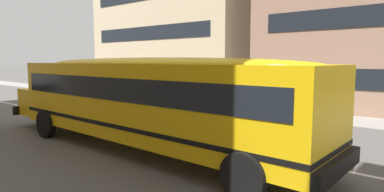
# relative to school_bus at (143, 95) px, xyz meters

# --- Properties ---
(ground_plane) EXTENTS (400.00, 400.00, 0.00)m
(ground_plane) POSITION_rel_school_bus_xyz_m (-3.17, 1.93, -1.78)
(ground_plane) COLOR #54514F
(sidewalk_far) EXTENTS (120.00, 3.00, 0.01)m
(sidewalk_far) POSITION_rel_school_bus_xyz_m (-3.17, 9.94, -1.77)
(sidewalk_far) COLOR gray
(sidewalk_far) RESTS_ON ground_plane
(lane_centreline) EXTENTS (110.00, 0.16, 0.01)m
(lane_centreline) POSITION_rel_school_bus_xyz_m (-3.17, 1.93, -1.78)
(lane_centreline) COLOR silver
(lane_centreline) RESTS_ON ground_plane
(school_bus) EXTENTS (13.43, 3.30, 2.99)m
(school_bus) POSITION_rel_school_bus_xyz_m (0.00, 0.00, 0.00)
(school_bus) COLOR yellow
(school_bus) RESTS_ON ground_plane
(parked_car_red_far_corner) EXTENTS (3.95, 1.97, 1.64)m
(parked_car_red_far_corner) POSITION_rel_school_bus_xyz_m (-20.98, 7.37, -0.93)
(parked_car_red_far_corner) COLOR maroon
(parked_car_red_far_corner) RESTS_ON ground_plane
(parked_car_beige_by_lamppost) EXTENTS (3.98, 2.04, 1.64)m
(parked_car_beige_by_lamppost) POSITION_rel_school_bus_xyz_m (-12.90, 7.04, -0.93)
(parked_car_beige_by_lamppost) COLOR #C1B28E
(parked_car_beige_by_lamppost) RESTS_ON ground_plane
(apartment_block_far_left) EXTENTS (15.12, 11.39, 13.30)m
(apartment_block_far_left) POSITION_rel_school_bus_xyz_m (-12.15, 17.11, 4.87)
(apartment_block_far_left) COLOR #C6B28E
(apartment_block_far_left) RESTS_ON ground_plane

